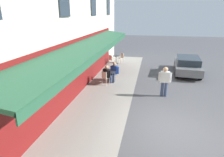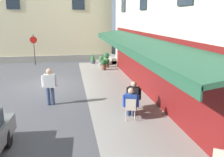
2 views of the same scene
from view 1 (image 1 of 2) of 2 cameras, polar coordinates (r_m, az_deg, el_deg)
name	(u,v)px [view 1 (image 1 of 2)]	position (r m, az deg, el deg)	size (l,w,h in m)	color
ground_plane	(169,129)	(8.66, 16.21, -13.86)	(70.00, 70.00, 0.00)	#4C4C51
sidewalk_cafe_terrace	(106,93)	(11.77, -1.66, -4.11)	(20.50, 3.20, 0.01)	gray
cafe_table_near_entrance	(111,75)	(13.33, -0.17, 0.90)	(0.60, 0.60, 0.75)	black
cafe_chair_cream_facing_street	(115,72)	(13.86, 1.01, 1.83)	(0.49, 0.49, 0.91)	beige
cafe_chair_cream_by_window	(105,77)	(12.86, -2.00, 0.49)	(0.54, 0.54, 0.91)	beige
cafe_table_mid_terrace	(116,58)	(18.36, 1.19, 5.83)	(0.60, 0.60, 0.75)	black
cafe_chair_cream_kerbside	(121,57)	(18.72, 2.77, 6.23)	(0.57, 0.57, 0.91)	beige
cafe_chair_cream_back_row	(111,59)	(17.91, -0.23, 5.69)	(0.56, 0.56, 0.91)	beige
seated_patron_in_black	(107,74)	(12.97, -1.36, 1.33)	(0.63, 0.61, 1.30)	navy
seated_companion_in_blue	(114,71)	(13.63, 0.62, 2.19)	(0.60, 0.64, 1.30)	navy
walking_pedestrian_in_white	(165,79)	(11.32, 15.05, -0.26)	(0.29, 0.71, 1.73)	navy
parked_car_grey	(187,65)	(16.34, 21.04, 3.77)	(4.42, 2.11, 1.33)	slate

